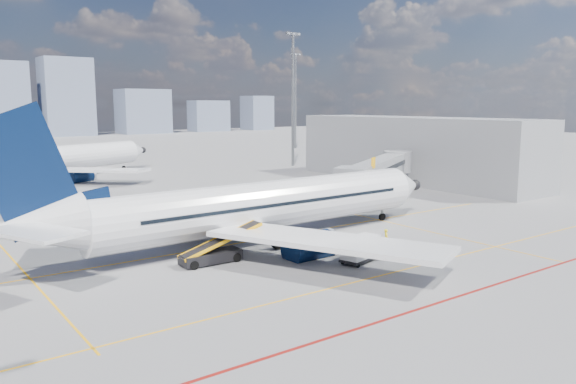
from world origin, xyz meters
name	(u,v)px	position (x,y,z in m)	size (l,w,h in m)	color
ground	(324,258)	(0.00, 0.00, 0.00)	(420.00, 420.00, 0.00)	gray
apron_markings	(352,271)	(-0.58, -3.91, 0.01)	(90.00, 35.12, 0.01)	#FFAD0D
jet_bridge	(381,170)	(23.51, 16.91, 3.74)	(23.55, 15.78, 6.30)	#92949A
terminal_block	(414,149)	(39.95, 26.00, 5.00)	(10.00, 42.00, 10.00)	#92949A
floodlight_mast_ne	(293,96)	(38.00, 55.00, 13.59)	(3.20, 0.61, 25.45)	slate
floodlight_mast_far	(295,98)	(65.00, 90.00, 13.59)	(3.20, 0.61, 25.45)	slate
main_aircraft	(251,208)	(-2.31, 7.06, 3.22)	(43.56, 37.95, 12.69)	white
second_aircraft	(46,160)	(-6.26, 61.45, 3.22)	(40.76, 34.41, 12.53)	white
baggage_tug	(363,249)	(2.36, -1.91, 0.73)	(2.49, 1.99, 1.53)	white
cargo_dolly	(361,248)	(1.47, -2.61, 1.08)	(3.86, 2.38, 1.97)	black
belt_loader	(213,254)	(-7.81, 3.88, 0.72)	(6.81, 1.91, 2.77)	black
ramp_worker	(386,239)	(5.99, -0.94, 0.84)	(0.61, 0.40, 1.68)	yellow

